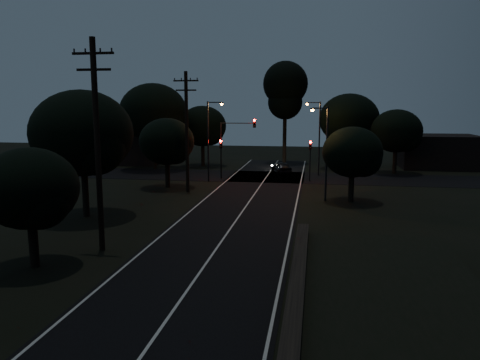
% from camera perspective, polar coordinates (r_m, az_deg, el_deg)
% --- Properties ---
extents(road_surface, '(60.00, 70.00, 0.03)m').
position_cam_1_polar(road_surface, '(39.77, 1.64, -1.94)').
color(road_surface, black).
rests_on(road_surface, ground).
extents(utility_pole_mid, '(2.20, 0.30, 11.00)m').
position_cam_1_polar(utility_pole_mid, '(25.24, -17.01, 4.41)').
color(utility_pole_mid, black).
rests_on(utility_pole_mid, ground).
extents(utility_pole_far, '(2.20, 0.30, 10.50)m').
position_cam_1_polar(utility_pole_far, '(41.17, -6.51, 6.07)').
color(utility_pole_far, black).
rests_on(utility_pole_far, ground).
extents(tree_left_b, '(4.50, 4.50, 5.72)m').
position_cam_1_polar(tree_left_b, '(23.73, -24.06, -1.21)').
color(tree_left_b, black).
rests_on(tree_left_b, ground).
extents(tree_left_c, '(6.87, 6.87, 8.68)m').
position_cam_1_polar(tree_left_c, '(33.28, -18.41, 5.17)').
color(tree_left_c, black).
rests_on(tree_left_c, ground).
extents(tree_left_d, '(5.10, 5.10, 6.47)m').
position_cam_1_polar(tree_left_d, '(43.73, -8.74, 4.50)').
color(tree_left_d, black).
rests_on(tree_left_d, ground).
extents(tree_far_nw, '(5.97, 5.97, 7.56)m').
position_cam_1_polar(tree_far_nw, '(59.18, -4.42, 6.44)').
color(tree_far_nw, black).
rests_on(tree_far_nw, ground).
extents(tree_far_w, '(8.00, 8.00, 10.21)m').
position_cam_1_polar(tree_far_w, '(56.65, -10.31, 7.97)').
color(tree_far_w, black).
rests_on(tree_far_w, ground).
extents(tree_far_ne, '(7.12, 7.12, 9.01)m').
position_cam_1_polar(tree_far_ne, '(57.61, 13.42, 7.08)').
color(tree_far_ne, black).
rests_on(tree_far_ne, ground).
extents(tree_far_e, '(5.66, 5.66, 7.18)m').
position_cam_1_polar(tree_far_e, '(55.30, 18.74, 5.55)').
color(tree_far_e, black).
rests_on(tree_far_e, ground).
extents(tree_right_a, '(4.71, 4.71, 5.99)m').
position_cam_1_polar(tree_right_a, '(37.79, 13.81, 3.15)').
color(tree_right_a, black).
rests_on(tree_right_a, ground).
extents(tall_pine, '(5.87, 5.87, 13.34)m').
position_cam_1_polar(tall_pine, '(62.74, 5.54, 10.89)').
color(tall_pine, black).
rests_on(tall_pine, ground).
extents(building_left, '(10.00, 8.00, 4.40)m').
position_cam_1_polar(building_left, '(64.89, -13.64, 4.06)').
color(building_left, black).
rests_on(building_left, ground).
extents(building_right, '(9.00, 7.00, 4.00)m').
position_cam_1_polar(building_right, '(62.63, 22.95, 3.24)').
color(building_right, black).
rests_on(building_right, ground).
extents(signal_left, '(0.28, 0.35, 4.10)m').
position_cam_1_polar(signal_left, '(48.79, -2.33, 3.47)').
color(signal_left, black).
rests_on(signal_left, ground).
extents(signal_right, '(0.28, 0.35, 4.10)m').
position_cam_1_polar(signal_right, '(47.81, 8.55, 3.26)').
color(signal_right, black).
rests_on(signal_right, ground).
extents(signal_mast, '(3.70, 0.35, 6.25)m').
position_cam_1_polar(signal_mast, '(48.36, -0.38, 5.21)').
color(signal_mast, black).
rests_on(signal_mast, ground).
extents(streetlight_a, '(1.66, 0.26, 8.00)m').
position_cam_1_polar(streetlight_a, '(46.85, -3.69, 5.43)').
color(streetlight_a, black).
rests_on(streetlight_a, ground).
extents(streetlight_b, '(1.66, 0.26, 8.00)m').
position_cam_1_polar(streetlight_b, '(51.67, 9.45, 5.67)').
color(streetlight_b, black).
rests_on(streetlight_b, ground).
extents(streetlight_c, '(1.46, 0.26, 7.50)m').
position_cam_1_polar(streetlight_c, '(37.73, 10.28, 3.98)').
color(streetlight_c, black).
rests_on(streetlight_c, ground).
extents(car, '(2.82, 4.21, 1.33)m').
position_cam_1_polar(car, '(52.98, 5.06, 1.53)').
color(car, black).
rests_on(car, ground).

